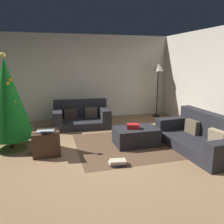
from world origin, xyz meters
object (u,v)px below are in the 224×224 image
(couch_left, at_px, (81,116))
(side_table, at_px, (46,143))
(ottoman, at_px, (136,136))
(tv_remote, at_px, (129,127))
(book_stack, at_px, (118,162))
(laptop, at_px, (45,129))
(christmas_tree, at_px, (8,99))
(gift_box, at_px, (133,126))
(corner_lamp, at_px, (158,71))
(couch_right, at_px, (202,137))

(couch_left, bearing_deg, side_table, 65.97)
(ottoman, xyz_separation_m, tv_remote, (-0.12, 0.09, 0.20))
(book_stack, bearing_deg, laptop, 147.62)
(christmas_tree, bearing_deg, book_stack, -36.23)
(gift_box, bearing_deg, tv_remote, 111.39)
(ottoman, distance_m, book_stack, 1.12)
(christmas_tree, height_order, corner_lamp, christmas_tree)
(gift_box, bearing_deg, book_stack, -125.80)
(side_table, distance_m, laptop, 0.31)
(couch_left, xyz_separation_m, book_stack, (0.28, -2.69, -0.21))
(corner_lamp, bearing_deg, book_stack, -126.41)
(couch_left, height_order, tv_remote, couch_left)
(couch_left, height_order, corner_lamp, corner_lamp)
(tv_remote, distance_m, corner_lamp, 2.98)
(couch_left, bearing_deg, christmas_tree, 40.30)
(couch_left, height_order, book_stack, couch_left)
(couch_left, distance_m, tv_remote, 1.93)
(gift_box, distance_m, christmas_tree, 2.69)
(laptop, bearing_deg, book_stack, -32.38)
(side_table, relative_size, corner_lamp, 0.30)
(couch_right, distance_m, side_table, 3.19)
(couch_right, bearing_deg, christmas_tree, 69.61)
(gift_box, relative_size, side_table, 0.49)
(couch_right, bearing_deg, side_table, 75.79)
(couch_left, xyz_separation_m, tv_remote, (0.84, -1.73, 0.13))
(ottoman, bearing_deg, book_stack, -128.27)
(couch_left, xyz_separation_m, couch_right, (2.19, -2.46, 0.01))
(couch_left, distance_m, book_stack, 2.72)
(tv_remote, bearing_deg, laptop, 163.20)
(tv_remote, xyz_separation_m, christmas_tree, (-2.51, 0.46, 0.67))
(ottoman, height_order, corner_lamp, corner_lamp)
(christmas_tree, height_order, side_table, christmas_tree)
(gift_box, bearing_deg, couch_right, -24.95)
(tv_remote, xyz_separation_m, corner_lamp, (1.74, 2.16, 1.08))
(side_table, distance_m, book_stack, 1.50)
(book_stack, height_order, corner_lamp, corner_lamp)
(couch_left, relative_size, book_stack, 5.06)
(ottoman, distance_m, corner_lamp, 3.05)
(ottoman, distance_m, tv_remote, 0.25)
(couch_right, bearing_deg, laptop, 76.91)
(couch_right, xyz_separation_m, corner_lamp, (0.39, 2.88, 1.20))
(side_table, bearing_deg, corner_lamp, 32.87)
(couch_right, relative_size, christmas_tree, 0.98)
(gift_box, bearing_deg, corner_lamp, 53.36)
(gift_box, xyz_separation_m, laptop, (-1.84, -0.06, 0.10))
(ottoman, distance_m, gift_box, 0.26)
(tv_remote, bearing_deg, gift_box, -91.12)
(side_table, bearing_deg, couch_right, -10.92)
(couch_right, relative_size, gift_box, 7.57)
(couch_left, relative_size, ottoman, 1.68)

